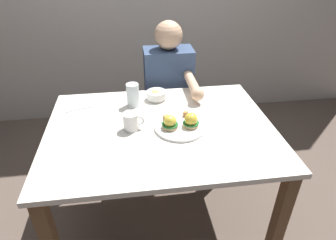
{
  "coord_description": "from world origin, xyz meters",
  "views": [
    {
      "loc": [
        -0.14,
        -1.29,
        1.59
      ],
      "look_at": [
        0.04,
        0.0,
        0.78
      ],
      "focal_mm": 31.19,
      "sensor_mm": 36.0,
      "label": 1
    }
  ],
  "objects_px": {
    "dining_table": "(161,143)",
    "eggs_benedict_plate": "(181,124)",
    "fork": "(80,109)",
    "water_glass_near": "(133,96)",
    "diner_person": "(169,91)",
    "fruit_bowl": "(157,95)",
    "coffee_mug": "(131,121)"
  },
  "relations": [
    {
      "from": "coffee_mug",
      "to": "water_glass_near",
      "type": "distance_m",
      "value": 0.26
    },
    {
      "from": "diner_person",
      "to": "water_glass_near",
      "type": "bearing_deg",
      "value": -127.78
    },
    {
      "from": "coffee_mug",
      "to": "fork",
      "type": "distance_m",
      "value": 0.39
    },
    {
      "from": "eggs_benedict_plate",
      "to": "fork",
      "type": "height_order",
      "value": "eggs_benedict_plate"
    },
    {
      "from": "coffee_mug",
      "to": "water_glass_near",
      "type": "height_order",
      "value": "water_glass_near"
    },
    {
      "from": "eggs_benedict_plate",
      "to": "coffee_mug",
      "type": "relative_size",
      "value": 2.42
    },
    {
      "from": "eggs_benedict_plate",
      "to": "coffee_mug",
      "type": "height_order",
      "value": "coffee_mug"
    },
    {
      "from": "fruit_bowl",
      "to": "diner_person",
      "type": "height_order",
      "value": "diner_person"
    },
    {
      "from": "coffee_mug",
      "to": "fork",
      "type": "bearing_deg",
      "value": 139.21
    },
    {
      "from": "dining_table",
      "to": "fork",
      "type": "xyz_separation_m",
      "value": [
        -0.45,
        0.25,
        0.11
      ]
    },
    {
      "from": "coffee_mug",
      "to": "water_glass_near",
      "type": "xyz_separation_m",
      "value": [
        0.02,
        0.26,
        0.01
      ]
    },
    {
      "from": "fruit_bowl",
      "to": "coffee_mug",
      "type": "distance_m",
      "value": 0.36
    },
    {
      "from": "water_glass_near",
      "to": "coffee_mug",
      "type": "bearing_deg",
      "value": -94.19
    },
    {
      "from": "dining_table",
      "to": "eggs_benedict_plate",
      "type": "xyz_separation_m",
      "value": [
        0.1,
        -0.03,
        0.13
      ]
    },
    {
      "from": "fork",
      "to": "water_glass_near",
      "type": "xyz_separation_m",
      "value": [
        0.31,
        0.01,
        0.06
      ]
    },
    {
      "from": "fruit_bowl",
      "to": "coffee_mug",
      "type": "relative_size",
      "value": 1.08
    },
    {
      "from": "diner_person",
      "to": "eggs_benedict_plate",
      "type": "bearing_deg",
      "value": -92.82
    },
    {
      "from": "fork",
      "to": "water_glass_near",
      "type": "bearing_deg",
      "value": 0.96
    },
    {
      "from": "dining_table",
      "to": "fruit_bowl",
      "type": "height_order",
      "value": "fruit_bowl"
    },
    {
      "from": "dining_table",
      "to": "water_glass_near",
      "type": "bearing_deg",
      "value": 117.42
    },
    {
      "from": "diner_person",
      "to": "fruit_bowl",
      "type": "bearing_deg",
      "value": -112.94
    },
    {
      "from": "dining_table",
      "to": "diner_person",
      "type": "distance_m",
      "value": 0.62
    },
    {
      "from": "dining_table",
      "to": "fork",
      "type": "bearing_deg",
      "value": 150.58
    },
    {
      "from": "dining_table",
      "to": "water_glass_near",
      "type": "xyz_separation_m",
      "value": [
        -0.13,
        0.26,
        0.17
      ]
    },
    {
      "from": "fruit_bowl",
      "to": "diner_person",
      "type": "xyz_separation_m",
      "value": [
        0.12,
        0.29,
        -0.12
      ]
    },
    {
      "from": "eggs_benedict_plate",
      "to": "coffee_mug",
      "type": "distance_m",
      "value": 0.26
    },
    {
      "from": "fork",
      "to": "diner_person",
      "type": "xyz_separation_m",
      "value": [
        0.58,
        0.35,
        -0.09
      ]
    },
    {
      "from": "dining_table",
      "to": "fruit_bowl",
      "type": "relative_size",
      "value": 10.0
    },
    {
      "from": "eggs_benedict_plate",
      "to": "fruit_bowl",
      "type": "relative_size",
      "value": 2.25
    },
    {
      "from": "fork",
      "to": "water_glass_near",
      "type": "relative_size",
      "value": 1.09
    },
    {
      "from": "coffee_mug",
      "to": "diner_person",
      "type": "height_order",
      "value": "diner_person"
    },
    {
      "from": "fruit_bowl",
      "to": "water_glass_near",
      "type": "distance_m",
      "value": 0.16
    }
  ]
}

